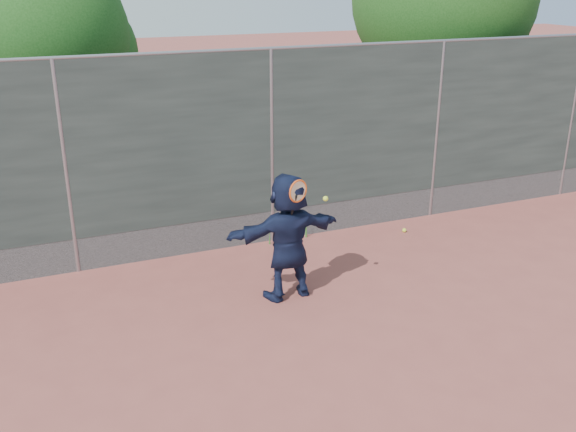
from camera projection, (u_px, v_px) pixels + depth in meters
name	position (u px, v px, depth m)	size (l,w,h in m)	color
ground	(384.00, 350.00, 7.29)	(80.00, 80.00, 0.00)	#9E4C42
player	(288.00, 236.00, 8.23)	(1.57, 0.50, 1.69)	#161E3D
ball_ground	(404.00, 230.00, 10.61)	(0.07, 0.07, 0.07)	#D7F135
fence	(271.00, 144.00, 9.75)	(20.00, 0.06, 3.03)	#38423D
swing_action	(301.00, 193.00, 7.87)	(0.56, 0.15, 0.51)	#ED5416
tree_right	(449.00, 2.00, 12.71)	(3.78, 3.60, 5.39)	#382314
tree_left	(50.00, 41.00, 10.88)	(3.15, 3.00, 4.53)	#382314
weed_clump	(292.00, 232.00, 10.27)	(0.68, 0.07, 0.30)	#387226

